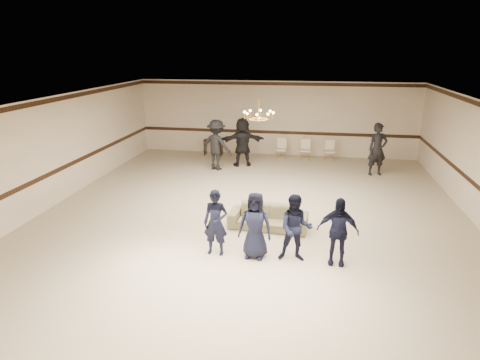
# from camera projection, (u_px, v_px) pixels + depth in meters

# --- Properties ---
(room) EXTENTS (12.01, 14.01, 3.21)m
(room) POSITION_uv_depth(u_px,v_px,m) (254.00, 159.00, 11.50)
(room) COLOR tan
(room) RESTS_ON ground
(chair_rail) EXTENTS (12.00, 0.02, 0.14)m
(chair_rail) POSITION_uv_depth(u_px,v_px,m) (276.00, 132.00, 18.24)
(chair_rail) COLOR black
(chair_rail) RESTS_ON wall_back
(crown_molding) EXTENTS (12.00, 0.02, 0.14)m
(crown_molding) POSITION_uv_depth(u_px,v_px,m) (277.00, 84.00, 17.61)
(crown_molding) COLOR black
(crown_molding) RESTS_ON wall_back
(chandelier) EXTENTS (0.94, 0.94, 0.89)m
(chandelier) POSITION_uv_depth(u_px,v_px,m) (259.00, 108.00, 12.05)
(chandelier) COLOR gold
(chandelier) RESTS_ON ceiling
(boy_a) EXTENTS (0.57, 0.38, 1.53)m
(boy_a) POSITION_uv_depth(u_px,v_px,m) (216.00, 223.00, 9.42)
(boy_a) COLOR black
(boy_a) RESTS_ON floor
(boy_b) EXTENTS (0.78, 0.54, 1.53)m
(boy_b) POSITION_uv_depth(u_px,v_px,m) (255.00, 225.00, 9.28)
(boy_b) COLOR black
(boy_b) RESTS_ON floor
(boy_c) EXTENTS (0.77, 0.62, 1.53)m
(boy_c) POSITION_uv_depth(u_px,v_px,m) (296.00, 228.00, 9.13)
(boy_c) COLOR black
(boy_c) RESTS_ON floor
(boy_d) EXTENTS (0.93, 0.45, 1.53)m
(boy_d) POSITION_uv_depth(u_px,v_px,m) (338.00, 231.00, 8.99)
(boy_d) COLOR black
(boy_d) RESTS_ON floor
(settee) EXTENTS (2.09, 0.95, 0.60)m
(settee) POSITION_uv_depth(u_px,v_px,m) (268.00, 217.00, 10.94)
(settee) COLOR #807F55
(settee) RESTS_ON floor
(adult_left) EXTENTS (1.42, 1.09, 1.95)m
(adult_left) POSITION_uv_depth(u_px,v_px,m) (216.00, 145.00, 15.99)
(adult_left) COLOR black
(adult_left) RESTS_ON floor
(adult_mid) EXTENTS (1.89, 1.05, 1.95)m
(adult_mid) POSITION_uv_depth(u_px,v_px,m) (242.00, 142.00, 16.50)
(adult_mid) COLOR black
(adult_mid) RESTS_ON floor
(adult_right) EXTENTS (0.82, 0.65, 1.95)m
(adult_right) POSITION_uv_depth(u_px,v_px,m) (377.00, 149.00, 15.31)
(adult_right) COLOR black
(adult_right) RESTS_ON floor
(banquet_chair_left) EXTENTS (0.44, 0.44, 0.88)m
(banquet_chair_left) POSITION_uv_depth(u_px,v_px,m) (281.00, 149.00, 17.61)
(banquet_chair_left) COLOR beige
(banquet_chair_left) RESTS_ON floor
(banquet_chair_mid) EXTENTS (0.43, 0.43, 0.88)m
(banquet_chair_mid) POSITION_uv_depth(u_px,v_px,m) (305.00, 150.00, 17.45)
(banquet_chair_mid) COLOR beige
(banquet_chair_mid) RESTS_ON floor
(banquet_chair_right) EXTENTS (0.47, 0.47, 0.88)m
(banquet_chair_right) POSITION_uv_depth(u_px,v_px,m) (330.00, 151.00, 17.28)
(banquet_chair_right) COLOR beige
(banquet_chair_right) RESTS_ON floor
(console_table) EXTENTS (0.86, 0.41, 0.70)m
(console_table) POSITION_uv_depth(u_px,v_px,m) (213.00, 147.00, 18.31)
(console_table) COLOR black
(console_table) RESTS_ON floor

